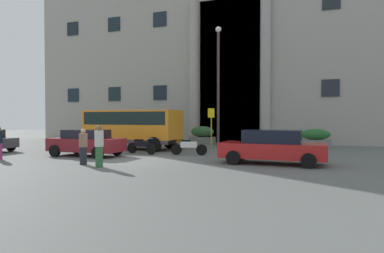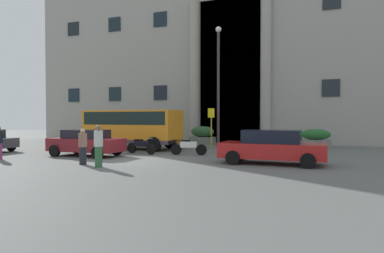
{
  "view_description": "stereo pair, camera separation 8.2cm",
  "coord_description": "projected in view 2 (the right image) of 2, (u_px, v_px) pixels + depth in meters",
  "views": [
    {
      "loc": [
        7.96,
        -13.95,
        2.02
      ],
      "look_at": [
        0.58,
        6.76,
        1.48
      ],
      "focal_mm": 31.54,
      "sensor_mm": 36.0,
      "label": 1
    },
    {
      "loc": [
        8.04,
        -13.92,
        2.02
      ],
      "look_at": [
        0.58,
        6.76,
        1.48
      ],
      "focal_mm": 31.54,
      "sensor_mm": 36.0,
      "label": 2
    }
  ],
  "objects": [
    {
      "name": "office_building_facade",
      "position": [
        224.0,
        38.0,
        32.06
      ],
      "size": [
        34.62,
        9.67,
        19.36
      ],
      "color": "#9E9B91",
      "rests_on": "ground_plane"
    },
    {
      "name": "hedge_planter_west",
      "position": [
        96.0,
        134.0,
        29.1
      ],
      "size": [
        1.7,
        0.92,
        1.34
      ],
      "color": "gray",
      "rests_on": "ground_plane"
    },
    {
      "name": "hedge_planter_east",
      "position": [
        202.0,
        136.0,
        25.92
      ],
      "size": [
        1.93,
        0.82,
        1.41
      ],
      "color": "slate",
      "rests_on": "ground_plane"
    },
    {
      "name": "orange_minibus",
      "position": [
        133.0,
        126.0,
        22.05
      ],
      "size": [
        6.26,
        2.78,
        2.53
      ],
      "rotation": [
        0.0,
        0.0,
        -0.02
      ],
      "color": "orange",
      "rests_on": "ground_plane"
    },
    {
      "name": "hedge_planter_far_west",
      "position": [
        156.0,
        134.0,
        26.68
      ],
      "size": [
        1.91,
        0.81,
        1.52
      ],
      "color": "gray",
      "rests_on": "ground_plane"
    },
    {
      "name": "parked_sedan_second",
      "position": [
        86.0,
        142.0,
        17.99
      ],
      "size": [
        3.98,
        1.97,
        1.41
      ],
      "rotation": [
        0.0,
        0.0,
        -0.02
      ],
      "color": "maroon",
      "rests_on": "ground_plane"
    },
    {
      "name": "bus_stop_sign",
      "position": [
        211.0,
        124.0,
        22.08
      ],
      "size": [
        0.44,
        0.08,
        2.67
      ],
      "color": "#9E9A20",
      "rests_on": "ground_plane"
    },
    {
      "name": "parked_compact_extra",
      "position": [
        272.0,
        147.0,
        14.84
      ],
      "size": [
        4.57,
        2.04,
        1.51
      ],
      "rotation": [
        0.0,
        0.0,
        -0.02
      ],
      "color": "red",
      "rests_on": "ground_plane"
    },
    {
      "name": "motorcycle_near_kerb",
      "position": [
        141.0,
        146.0,
        19.11
      ],
      "size": [
        2.03,
        0.76,
        0.89
      ],
      "rotation": [
        0.0,
        0.0,
        -0.26
      ],
      "color": "black",
      "rests_on": "ground_plane"
    },
    {
      "name": "hedge_planter_entrance_right",
      "position": [
        316.0,
        139.0,
        22.86
      ],
      "size": [
        2.03,
        0.8,
        1.29
      ],
      "color": "slate",
      "rests_on": "ground_plane"
    },
    {
      "name": "ground_plane",
      "position": [
        132.0,
        162.0,
        15.87
      ],
      "size": [
        80.0,
        64.0,
        0.12
      ],
      "primitive_type": "cube",
      "color": "#5B5F5C"
    },
    {
      "name": "motorcycle_far_end",
      "position": [
        188.0,
        147.0,
        18.46
      ],
      "size": [
        1.99,
        0.61,
        0.89
      ],
      "rotation": [
        0.0,
        0.0,
        0.18
      ],
      "color": "black",
      "rests_on": "ground_plane"
    },
    {
      "name": "pedestrian_woman_dark_dress",
      "position": [
        98.0,
        146.0,
        13.9
      ],
      "size": [
        0.36,
        0.36,
        1.73
      ],
      "rotation": [
        0.0,
        0.0,
        4.88
      ],
      "color": "#31663A",
      "rests_on": "ground_plane"
    },
    {
      "name": "scooter_by_planter",
      "position": [
        61.0,
        143.0,
        21.08
      ],
      "size": [
        1.92,
        0.55,
        0.89
      ],
      "rotation": [
        0.0,
        0.0,
        0.05
      ],
      "color": "black",
      "rests_on": "ground_plane"
    },
    {
      "name": "pedestrian_woman_with_bag",
      "position": [
        83.0,
        147.0,
        14.62
      ],
      "size": [
        0.36,
        0.36,
        1.57
      ],
      "rotation": [
        0.0,
        0.0,
        4.15
      ],
      "color": "#23242C",
      "rests_on": "ground_plane"
    },
    {
      "name": "lamppost_plaza_centre",
      "position": [
        218.0,
        78.0,
        23.13
      ],
      "size": [
        0.4,
        0.4,
        8.31
      ],
      "color": "#3F3338",
      "rests_on": "ground_plane"
    }
  ]
}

